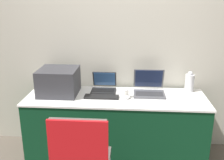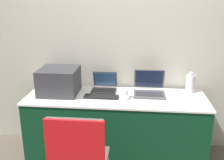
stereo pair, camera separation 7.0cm
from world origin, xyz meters
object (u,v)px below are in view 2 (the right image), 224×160
at_px(printer, 59,80).
at_px(laptop_right, 149,89).
at_px(external_keyboard, 101,97).
at_px(mouse, 127,97).
at_px(chair, 79,156).
at_px(metal_pitcher, 190,83).
at_px(laptop_left, 104,86).
at_px(coffee_cup, 125,93).

distance_m(printer, laptop_right, 1.03).
distance_m(printer, external_keyboard, 0.52).
distance_m(mouse, chair, 0.91).
distance_m(metal_pitcher, chair, 1.57).
xyz_separation_m(laptop_left, chair, (-0.08, -1.07, -0.23)).
bearing_deg(external_keyboard, chair, -95.28).
bearing_deg(laptop_left, mouse, -42.31).
distance_m(laptop_right, mouse, 0.32).
bearing_deg(laptop_right, coffee_cup, -149.31).
xyz_separation_m(printer, laptop_right, (1.02, 0.09, -0.10)).
bearing_deg(coffee_cup, metal_pitcher, 18.68).
xyz_separation_m(coffee_cup, metal_pitcher, (0.74, 0.25, 0.06)).
height_order(external_keyboard, chair, chair).
relative_size(printer, metal_pitcher, 1.74).
xyz_separation_m(laptop_right, metal_pitcher, (0.47, 0.09, 0.05)).
relative_size(coffee_cup, chair, 0.10).
height_order(laptop_right, mouse, laptop_right).
bearing_deg(chair, laptop_left, 85.84).
xyz_separation_m(coffee_cup, mouse, (0.02, -0.04, -0.03)).
bearing_deg(laptop_left, chair, -94.16).
height_order(external_keyboard, mouse, mouse).
height_order(laptop_left, external_keyboard, laptop_left).
distance_m(laptop_left, chair, 1.10).
bearing_deg(laptop_right, metal_pitcher, 10.91).
height_order(mouse, metal_pitcher, metal_pitcher).
distance_m(laptop_right, coffee_cup, 0.31).
relative_size(laptop_left, coffee_cup, 2.84).
height_order(laptop_right, metal_pitcher, laptop_right).
xyz_separation_m(laptop_left, mouse, (0.28, -0.25, -0.03)).
height_order(laptop_left, metal_pitcher, metal_pitcher).
relative_size(laptop_left, chair, 0.29).
relative_size(laptop_right, coffee_cup, 3.56).
height_order(printer, chair, printer).
relative_size(coffee_cup, mouse, 1.35).
bearing_deg(chair, coffee_cup, 68.65).
distance_m(external_keyboard, coffee_cup, 0.26).
distance_m(laptop_left, mouse, 0.38).
xyz_separation_m(external_keyboard, metal_pitcher, (0.99, 0.27, 0.10)).
xyz_separation_m(external_keyboard, mouse, (0.28, -0.02, 0.01)).
bearing_deg(mouse, laptop_left, 137.69).
bearing_deg(external_keyboard, mouse, -3.28).
xyz_separation_m(laptop_right, chair, (-0.60, -1.01, -0.24)).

